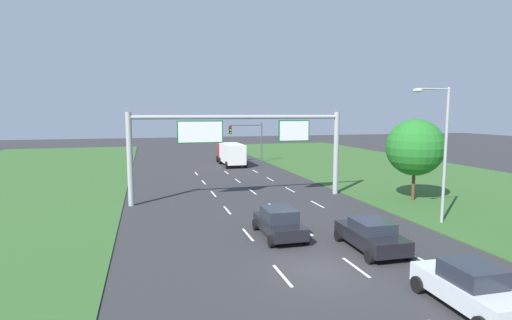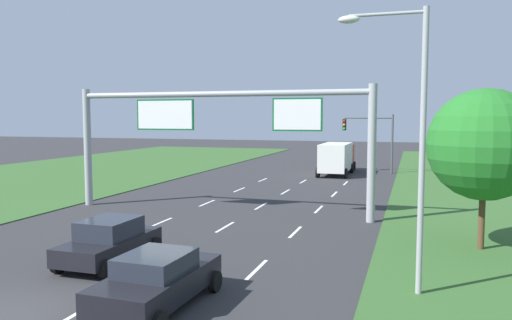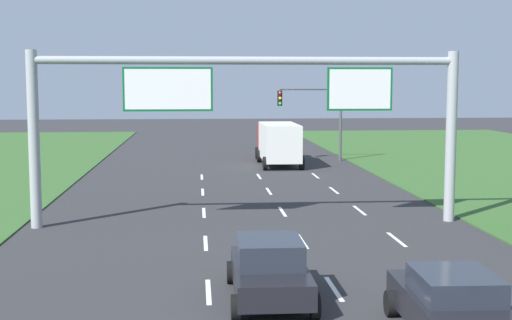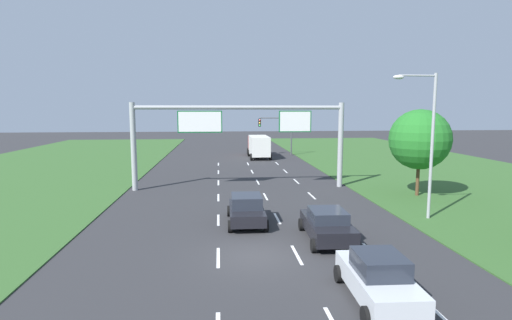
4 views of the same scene
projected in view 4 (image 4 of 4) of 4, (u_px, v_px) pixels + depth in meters
name	position (u px, v px, depth m)	size (l,w,h in m)	color
ground_plane	(258.00, 256.00, 17.66)	(200.00, 200.00, 0.00)	#2D2D30
lane_dashes_inner_left	(218.00, 220.00, 23.43)	(0.14, 50.40, 0.01)	white
lane_dashes_inner_right	(277.00, 218.00, 23.75)	(0.14, 50.40, 0.01)	white
lane_dashes_slip	(335.00, 217.00, 24.07)	(0.14, 50.40, 0.01)	white
car_near_red	(246.00, 209.00, 22.66)	(2.20, 4.35, 1.63)	black
car_lead_silver	(327.00, 225.00, 19.72)	(2.36, 4.51, 1.56)	black
car_mid_lane	(378.00, 278.00, 13.40)	(2.16, 4.31, 1.69)	silver
box_truck	(258.00, 145.00, 53.71)	(2.71, 8.19, 2.92)	#B21E19
sign_gantry	(240.00, 129.00, 32.17)	(17.24, 0.44, 7.00)	#9EA0A5
traffic_light_mast	(278.00, 128.00, 55.66)	(4.76, 0.49, 5.60)	#47494F
street_lamp	(426.00, 133.00, 22.95)	(2.61, 0.32, 8.50)	#9EA0A5
roadside_tree_mid	(420.00, 139.00, 29.33)	(4.44, 4.44, 6.47)	#513823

